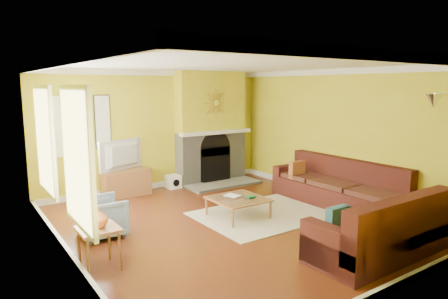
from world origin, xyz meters
TOP-DOWN VIEW (x-y plane):
  - floor at (0.00, 0.00)m, footprint 5.50×6.00m
  - ceiling at (0.00, 0.00)m, footprint 5.50×6.00m
  - wall_back at (0.00, 3.01)m, footprint 5.50×0.02m
  - wall_front at (0.00, -3.01)m, footprint 5.50×0.02m
  - wall_left at (-2.76, 0.00)m, footprint 0.02×6.00m
  - wall_right at (2.76, 0.00)m, footprint 0.02×6.00m
  - baseboard at (0.00, 0.00)m, footprint 5.50×6.00m
  - crown_molding at (0.00, 0.00)m, footprint 5.50×6.00m
  - window_left_near at (-2.72, 1.30)m, footprint 0.06×1.22m
  - window_left_far at (-2.72, -0.60)m, footprint 0.06×1.22m
  - window_back at (-1.90, 2.96)m, footprint 0.82×0.06m
  - wall_art at (-1.25, 2.97)m, footprint 0.34×0.04m
  - fireplace at (1.35, 2.80)m, footprint 1.80×0.40m
  - mantel at (1.35, 2.56)m, footprint 1.92×0.22m
  - hearth at (1.35, 2.25)m, footprint 1.80×0.70m
  - sunburst at (1.35, 2.57)m, footprint 0.70×0.04m
  - rug at (0.72, 0.01)m, footprint 2.40×1.80m
  - sectional_sofa at (1.27, -0.81)m, footprint 2.95×3.78m
  - coffee_table at (0.24, 0.18)m, footprint 0.92×0.92m
  - media_console at (-0.89, 2.73)m, footprint 1.01×0.46m
  - tv at (-0.89, 2.73)m, footprint 1.12×0.53m
  - subwoofer at (0.25, 2.72)m, footprint 0.30×0.30m
  - armchair at (-2.08, 0.64)m, footprint 0.69×0.68m
  - side_table at (-2.46, -0.45)m, footprint 0.50×0.50m
  - vase at (-2.46, -0.45)m, footprint 0.26×0.26m
  - book at (0.11, 0.27)m, footprint 0.27×0.32m

SIDE VIEW (x-z plane):
  - floor at x=0.00m, z-range -0.02..0.00m
  - rug at x=0.72m, z-range 0.00..0.02m
  - hearth at x=1.35m, z-range 0.00..0.06m
  - baseboard at x=0.00m, z-range 0.00..0.12m
  - subwoofer at x=0.25m, z-range 0.00..0.30m
  - coffee_table at x=0.24m, z-range 0.00..0.36m
  - side_table at x=-2.46m, z-range 0.00..0.55m
  - media_console at x=-0.89m, z-range 0.00..0.56m
  - armchair at x=-2.08m, z-range 0.00..0.63m
  - book at x=0.11m, z-range 0.36..0.39m
  - sectional_sofa at x=1.27m, z-range 0.00..0.90m
  - vase at x=-2.46m, z-range 0.55..0.82m
  - tv at x=-0.89m, z-range 0.56..1.22m
  - mantel at x=1.35m, z-range 1.21..1.29m
  - wall_back at x=0.00m, z-range 0.00..2.70m
  - wall_front at x=0.00m, z-range 0.00..2.70m
  - wall_left at x=-2.76m, z-range 0.00..2.70m
  - wall_right at x=2.76m, z-range 0.00..2.70m
  - fireplace at x=1.35m, z-range 0.00..2.70m
  - window_left_near at x=-2.72m, z-range 0.64..2.36m
  - window_left_far at x=-2.72m, z-range 0.64..2.36m
  - window_back at x=-1.90m, z-range 0.94..2.16m
  - wall_art at x=-1.25m, z-range 1.03..2.17m
  - sunburst at x=1.35m, z-range 1.60..2.30m
  - crown_molding at x=0.00m, z-range 2.58..2.70m
  - ceiling at x=0.00m, z-range 2.70..2.72m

